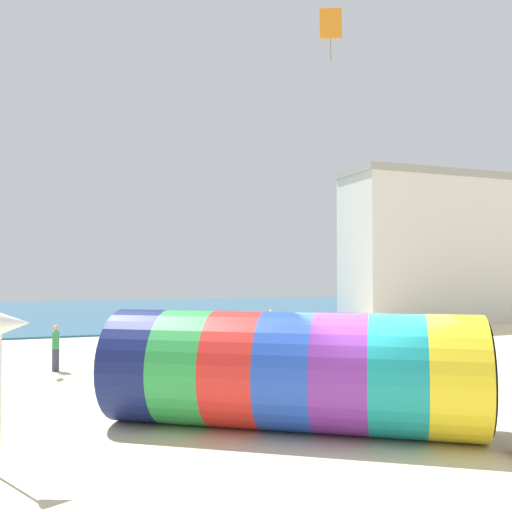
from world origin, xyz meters
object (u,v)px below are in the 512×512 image
(giant_inflatable_tube, at_px, (291,371))
(bystander_far_left, at_px, (56,348))
(beach_flag, at_px, (14,330))
(bystander_mid_beach, at_px, (335,344))
(kite_orange_diamond, at_px, (331,24))
(bystander_near_water, at_px, (271,328))

(giant_inflatable_tube, xyz_separation_m, bystander_far_left, (-4.46, 9.47, -0.46))
(beach_flag, bearing_deg, giant_inflatable_tube, 9.19)
(giant_inflatable_tube, bearing_deg, bystander_far_left, 115.23)
(bystander_mid_beach, height_order, beach_flag, beach_flag)
(bystander_far_left, relative_size, beach_flag, 0.59)
(giant_inflatable_tube, relative_size, bystander_far_left, 5.01)
(kite_orange_diamond, height_order, beach_flag, kite_orange_diamond)
(bystander_far_left, distance_m, beach_flag, 10.52)
(bystander_near_water, distance_m, bystander_mid_beach, 6.48)
(bystander_mid_beach, xyz_separation_m, beach_flag, (-10.08, -7.32, 1.52))
(bystander_far_left, xyz_separation_m, beach_flag, (-0.97, -10.35, 1.59))
(giant_inflatable_tube, relative_size, beach_flag, 2.94)
(giant_inflatable_tube, xyz_separation_m, bystander_mid_beach, (4.64, 6.44, -0.39))
(giant_inflatable_tube, xyz_separation_m, kite_orange_diamond, (6.85, 10.73, 13.05))
(kite_orange_diamond, xyz_separation_m, bystander_mid_beach, (-2.20, -4.29, -13.43))
(bystander_near_water, height_order, beach_flag, beach_flag)
(bystander_near_water, distance_m, bystander_far_left, 9.98)
(giant_inflatable_tube, height_order, bystander_far_left, giant_inflatable_tube)
(beach_flag, bearing_deg, bystander_mid_beach, 35.97)
(giant_inflatable_tube, distance_m, bystander_near_water, 13.81)
(giant_inflatable_tube, height_order, beach_flag, beach_flag)
(beach_flag, bearing_deg, bystander_far_left, 84.63)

